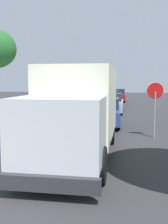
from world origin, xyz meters
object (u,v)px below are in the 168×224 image
Objects in this scene: parked_car_far at (111,99)px; box_truck at (79,107)px; parked_car_furthest at (118,96)px; parked_car_near at (106,113)px; parked_car_mid at (112,104)px; stop_sign at (155,99)px.

box_truck is at bearing -90.45° from parked_car_far.
parked_car_far is 1.00× the size of parked_car_furthest.
parked_car_near and parked_car_far have the same top height.
parked_car_far is at bearing 94.48° from parked_car_mid.
parked_car_far is 1.67× the size of stop_sign.
parked_car_furthest is (0.66, 6.62, 0.00)m from parked_car_far.
stop_sign is at bearing 49.24° from box_truck.
parked_car_furthest is at bearing 95.90° from stop_sign.
parked_car_near is at bearing -90.94° from parked_car_furthest.
parked_car_far is 15.43m from stop_sign.
box_truck is 2.72× the size of stop_sign.
box_truck is at bearing -92.59° from parked_car_mid.
parked_car_mid is (0.59, 13.03, -0.97)m from box_truck.
box_truck is 18.68m from parked_car_far.
parked_car_near is 12.00m from parked_car_far.
parked_car_far is 6.65m from parked_car_furthest.
parked_car_mid is at bearing 104.55° from stop_sign.
box_truck is 6.75m from parked_car_near.
box_truck reaches higher than parked_car_furthest.
parked_car_mid is at bearing 87.41° from box_truck.
parked_car_near and parked_car_furthest have the same top height.
stop_sign is (3.05, 3.54, 0.09)m from box_truck.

